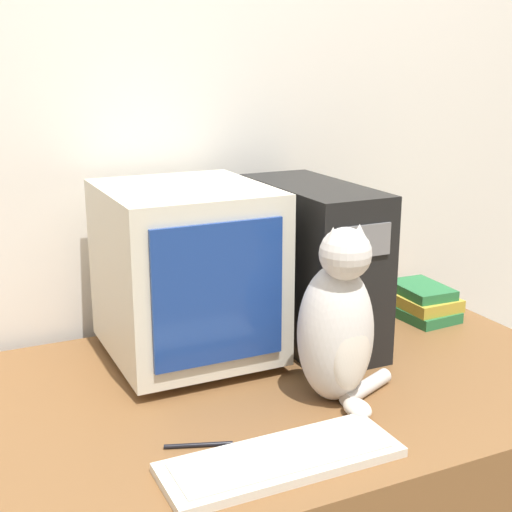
% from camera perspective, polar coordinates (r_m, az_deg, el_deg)
% --- Properties ---
extents(wall_back, '(7.00, 0.05, 2.50)m').
position_cam_1_polar(wall_back, '(2.00, -6.32, 9.77)').
color(wall_back, silver).
rests_on(wall_back, ground_plane).
extents(crt_monitor, '(0.38, 0.42, 0.44)m').
position_cam_1_polar(crt_monitor, '(1.75, -5.59, -1.27)').
color(crt_monitor, beige).
rests_on(crt_monitor, desk).
extents(computer_tower, '(0.20, 0.47, 0.42)m').
position_cam_1_polar(computer_tower, '(1.86, 4.50, -0.64)').
color(computer_tower, black).
rests_on(computer_tower, desk).
extents(keyboard, '(0.46, 0.16, 0.02)m').
position_cam_1_polar(keyboard, '(1.37, 2.03, -15.96)').
color(keyboard, silver).
rests_on(keyboard, desk).
extents(cat, '(0.24, 0.21, 0.40)m').
position_cam_1_polar(cat, '(1.55, 6.61, -5.59)').
color(cat, silver).
rests_on(cat, desk).
extents(book_stack, '(0.16, 0.22, 0.09)m').
position_cam_1_polar(book_stack, '(2.13, 13.07, -3.56)').
color(book_stack, '#28703D').
rests_on(book_stack, desk).
extents(pen, '(0.13, 0.05, 0.01)m').
position_cam_1_polar(pen, '(1.43, -4.63, -14.84)').
color(pen, black).
rests_on(pen, desk).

